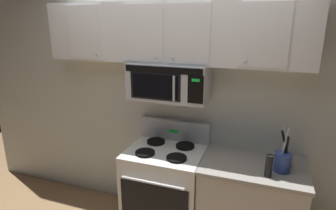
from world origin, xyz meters
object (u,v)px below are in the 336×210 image
object	(u,v)px
utensil_crock_blue	(283,161)
salt_shaker	(290,160)
over_range_microwave	(170,81)
stove_range	(166,188)
pepper_mill	(269,166)

from	to	relation	value
utensil_crock_blue	salt_shaker	bearing A→B (deg)	61.92
over_range_microwave	salt_shaker	distance (m)	1.30
over_range_microwave	stove_range	bearing A→B (deg)	-89.86
utensil_crock_blue	pepper_mill	bearing A→B (deg)	-128.51
stove_range	pepper_mill	size ratio (longest dim) A/B	5.84
stove_range	salt_shaker	xyz separation A→B (m)	(1.14, 0.09, 0.49)
pepper_mill	over_range_microwave	bearing A→B (deg)	163.03
utensil_crock_blue	pepper_mill	world-z (taller)	utensil_crock_blue
over_range_microwave	pepper_mill	bearing A→B (deg)	-16.97
utensil_crock_blue	pepper_mill	size ratio (longest dim) A/B	2.09
stove_range	pepper_mill	world-z (taller)	stove_range
utensil_crock_blue	over_range_microwave	bearing A→B (deg)	171.61
utensil_crock_blue	salt_shaker	world-z (taller)	utensil_crock_blue
over_range_microwave	pepper_mill	xyz separation A→B (m)	(0.96, -0.29, -0.58)
utensil_crock_blue	salt_shaker	distance (m)	0.15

